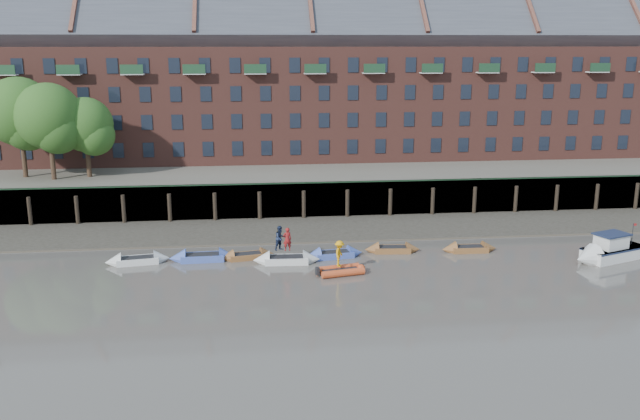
{
  "coord_description": "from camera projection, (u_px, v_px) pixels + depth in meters",
  "views": [
    {
      "loc": [
        -6.94,
        -37.83,
        15.62
      ],
      "look_at": [
        -1.57,
        12.0,
        3.2
      ],
      "focal_mm": 38.0,
      "sensor_mm": 36.0,
      "label": 1
    }
  ],
  "objects": [
    {
      "name": "mud_band",
      "position": [
        336.0,
        240.0,
        55.08
      ],
      "size": [
        110.0,
        1.6,
        0.1
      ],
      "primitive_type": "cube",
      "color": "#4C4336",
      "rests_on": "ground"
    },
    {
      "name": "rowboat_5",
      "position": [
        392.0,
        249.0,
        51.86
      ],
      "size": [
        4.32,
        1.56,
        1.23
      ],
      "rotation": [
        0.0,
        0.0,
        -0.08
      ],
      "color": "brown",
      "rests_on": "ground"
    },
    {
      "name": "rowboat_4",
      "position": [
        334.0,
        254.0,
        50.58
      ],
      "size": [
        4.55,
        1.93,
        1.28
      ],
      "rotation": [
        0.0,
        0.0,
        0.15
      ],
      "color": "#435BB3",
      "rests_on": "ground"
    },
    {
      "name": "foreshore",
      "position": [
        331.0,
        229.0,
        58.36
      ],
      "size": [
        110.0,
        8.0,
        0.5
      ],
      "primitive_type": "cube",
      "color": "#3D382F",
      "rests_on": "ground"
    },
    {
      "name": "tree_cluster",
      "position": [
        44.0,
        116.0,
        62.55
      ],
      "size": [
        11.76,
        7.74,
        9.4
      ],
      "color": "#3A281C",
      "rests_on": "bank_terrace"
    },
    {
      "name": "person_rower_b",
      "position": [
        280.0,
        238.0,
        49.0
      ],
      "size": [
        1.12,
        1.08,
        1.82
      ],
      "primitive_type": "imported",
      "rotation": [
        0.0,
        0.0,
        0.64
      ],
      "color": "#19233F",
      "rests_on": "rowboat_3"
    },
    {
      "name": "rowboat_0",
      "position": [
        138.0,
        260.0,
        49.19
      ],
      "size": [
        4.75,
        2.01,
        1.34
      ],
      "rotation": [
        0.0,
        0.0,
        0.15
      ],
      "color": "silver",
      "rests_on": "ground"
    },
    {
      "name": "bank_terrace",
      "position": [
        311.0,
        172.0,
        75.35
      ],
      "size": [
        110.0,
        28.0,
        3.2
      ],
      "primitive_type": "cube",
      "color": "#5E594D",
      "rests_on": "ground"
    },
    {
      "name": "rib_tender",
      "position": [
        342.0,
        270.0,
        46.97
      ],
      "size": [
        3.43,
        2.16,
        0.58
      ],
      "rotation": [
        0.0,
        0.0,
        0.21
      ],
      "color": "#CA4A21",
      "rests_on": "ground"
    },
    {
      "name": "person_rib_crew",
      "position": [
        339.0,
        254.0,
        46.7
      ],
      "size": [
        1.04,
        1.35,
        1.84
      ],
      "primitive_type": "imported",
      "rotation": [
        0.0,
        0.0,
        1.24
      ],
      "color": "orange",
      "rests_on": "rib_tender"
    },
    {
      "name": "rowboat_1",
      "position": [
        203.0,
        257.0,
        49.85
      ],
      "size": [
        4.9,
        1.58,
        1.41
      ],
      "rotation": [
        0.0,
        0.0,
        0.03
      ],
      "color": "#435BB3",
      "rests_on": "ground"
    },
    {
      "name": "rowboat_6",
      "position": [
        469.0,
        249.0,
        51.99
      ],
      "size": [
        4.28,
        1.31,
        1.24
      ],
      "rotation": [
        0.0,
        0.0,
        -0.02
      ],
      "color": "brown",
      "rests_on": "ground"
    },
    {
      "name": "motor_launch",
      "position": [
        604.0,
        252.0,
        49.71
      ],
      "size": [
        6.52,
        4.07,
        2.56
      ],
      "rotation": [
        0.0,
        0.0,
        3.5
      ],
      "color": "silver",
      "rests_on": "ground"
    },
    {
      "name": "apartment_terrace",
      "position": [
        310.0,
        69.0,
        73.61
      ],
      "size": [
        80.6,
        15.56,
        20.98
      ],
      "color": "brown",
      "rests_on": "bank_terrace"
    },
    {
      "name": "rowboat_2",
      "position": [
        247.0,
        256.0,
        50.27
      ],
      "size": [
        4.26,
        1.95,
        1.19
      ],
      "rotation": [
        0.0,
        0.0,
        0.19
      ],
      "color": "brown",
      "rests_on": "ground"
    },
    {
      "name": "person_rower_a",
      "position": [
        287.0,
        239.0,
        48.88
      ],
      "size": [
        0.69,
        0.51,
        1.72
      ],
      "primitive_type": "imported",
      "rotation": [
        0.0,
        0.0,
        3.31
      ],
      "color": "maroon",
      "rests_on": "rowboat_3"
    },
    {
      "name": "river_wall",
      "position": [
        325.0,
        200.0,
        62.2
      ],
      "size": [
        110.0,
        1.23,
        3.3
      ],
      "color": "#2D2A26",
      "rests_on": "ground"
    },
    {
      "name": "ground",
      "position": [
        367.0,
        308.0,
        40.99
      ],
      "size": [
        220.0,
        220.0,
        0.0
      ],
      "primitive_type": "plane",
      "color": "#58524C",
      "rests_on": "ground"
    },
    {
      "name": "rowboat_3",
      "position": [
        286.0,
        260.0,
        49.28
      ],
      "size": [
        4.93,
        1.63,
        1.41
      ],
      "rotation": [
        0.0,
        0.0,
        -0.04
      ],
      "color": "silver",
      "rests_on": "ground"
    }
  ]
}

